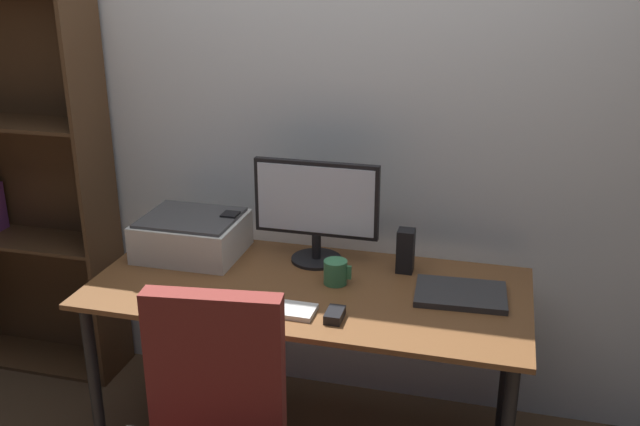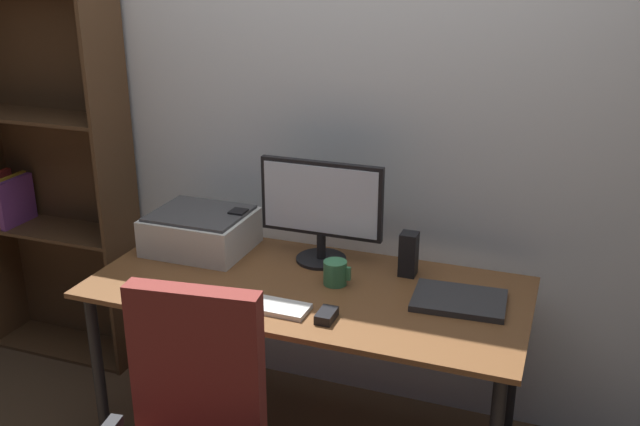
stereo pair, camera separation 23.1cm
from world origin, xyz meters
The scene contains 11 objects.
back_wall centered at (0.00, 0.54, 1.30)m, with size 6.40×0.10×2.60m, color silver.
desk centered at (0.00, 0.00, 0.66)m, with size 1.60×0.73×0.74m.
monitor centered at (-0.03, 0.22, 0.97)m, with size 0.49×0.20×0.41m.
keyboard centered at (-0.06, -0.21, 0.75)m, with size 0.29×0.11×0.02m, color silver.
mouse centered at (0.15, -0.22, 0.76)m, with size 0.06×0.10×0.03m, color black.
coffee_mug centered at (0.09, 0.05, 0.79)m, with size 0.10×0.09×0.09m.
laptop centered at (0.55, 0.05, 0.75)m, with size 0.32×0.23×0.02m, color #2D2D30.
speaker_left centered at (-0.38, 0.22, 0.82)m, with size 0.06×0.07×0.17m, color black.
speaker_right centered at (0.32, 0.22, 0.82)m, with size 0.06×0.07×0.17m, color black.
printer centered at (-0.53, 0.17, 0.82)m, with size 0.40×0.34×0.16m.
bookshelf centered at (-1.45, 0.37, 0.90)m, with size 0.78×0.28×1.83m.
Camera 1 is at (0.64, -2.28, 1.91)m, focal length 40.04 mm.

